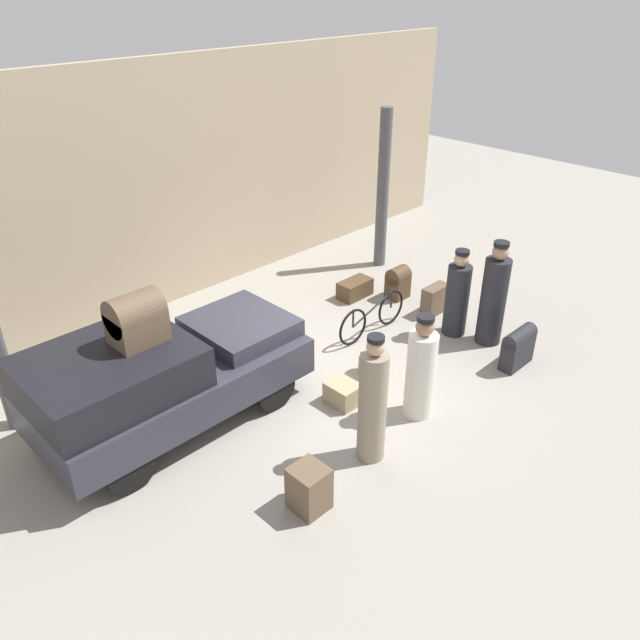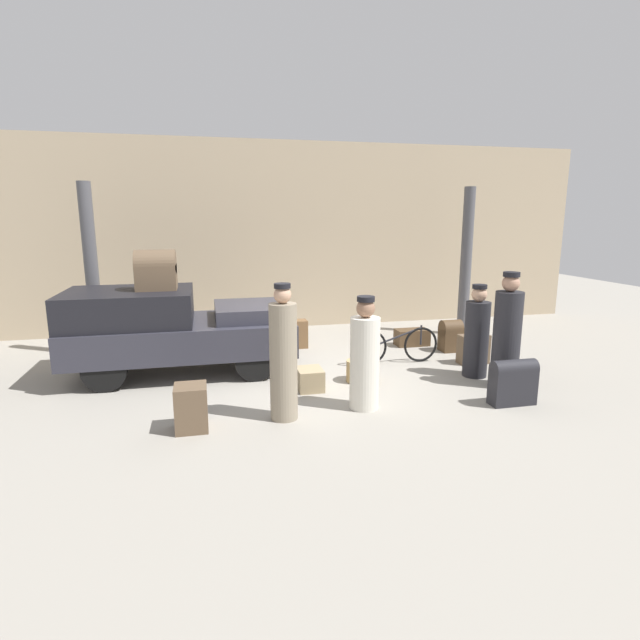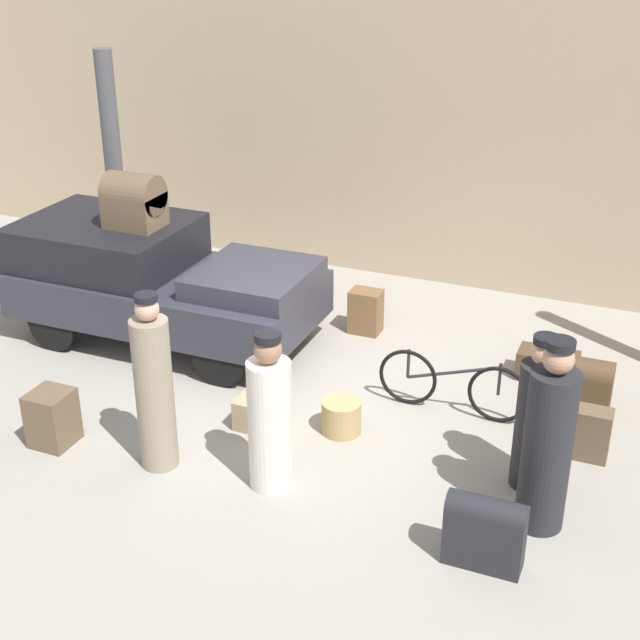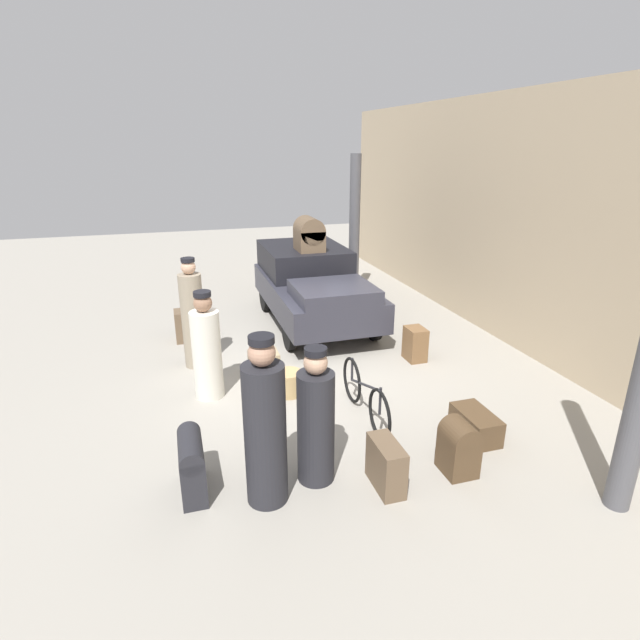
% 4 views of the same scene
% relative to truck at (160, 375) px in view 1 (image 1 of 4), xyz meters
% --- Properties ---
extents(ground_plane, '(30.00, 30.00, 0.00)m').
position_rel_truck_xyz_m(ground_plane, '(2.34, -0.79, -0.84)').
color(ground_plane, gray).
extents(station_building_facade, '(16.00, 0.15, 4.50)m').
position_rel_truck_xyz_m(station_building_facade, '(2.34, 3.28, 1.41)').
color(station_building_facade, tan).
rests_on(station_building_facade, ground).
extents(canopy_pillar_right, '(0.26, 0.26, 3.39)m').
position_rel_truck_xyz_m(canopy_pillar_right, '(6.47, 1.50, 0.86)').
color(canopy_pillar_right, '#4C4C51').
rests_on(canopy_pillar_right, ground).
extents(truck, '(3.85, 1.84, 1.50)m').
position_rel_truck_xyz_m(truck, '(0.00, 0.00, 0.00)').
color(truck, black).
rests_on(truck, ground).
extents(bicycle, '(1.70, 0.04, 0.72)m').
position_rel_truck_xyz_m(bicycle, '(4.04, -0.40, -0.49)').
color(bicycle, black).
rests_on(bicycle, ground).
extents(wicker_basket, '(0.43, 0.43, 0.36)m').
position_rel_truck_xyz_m(wicker_basket, '(3.06, -1.25, -0.65)').
color(wicker_basket, tan).
rests_on(wicker_basket, ground).
extents(porter_standing_middle, '(0.44, 0.44, 1.88)m').
position_rel_truck_xyz_m(porter_standing_middle, '(5.30, -2.01, 0.02)').
color(porter_standing_middle, '#232328').
rests_on(porter_standing_middle, ground).
extents(conductor_in_dark_uniform, '(0.42, 0.42, 1.61)m').
position_rel_truck_xyz_m(conductor_in_dark_uniform, '(5.12, -1.42, -0.11)').
color(conductor_in_dark_uniform, '#232328').
rests_on(conductor_in_dark_uniform, ground).
extents(porter_lifting_near_truck, '(0.43, 0.43, 1.64)m').
position_rel_truck_xyz_m(porter_lifting_near_truck, '(2.78, -2.40, -0.09)').
color(porter_lifting_near_truck, silver).
rests_on(porter_lifting_near_truck, ground).
extents(porter_with_bicycle, '(0.38, 0.38, 1.88)m').
position_rel_truck_xyz_m(porter_with_bicycle, '(1.59, -2.52, 0.03)').
color(porter_with_bicycle, gray).
rests_on(porter_with_bicycle, ground).
extents(suitcase_tan_flat, '(0.41, 0.43, 0.60)m').
position_rel_truck_xyz_m(suitcase_tan_flat, '(0.35, -2.62, -0.54)').
color(suitcase_tan_flat, brown).
rests_on(suitcase_tan_flat, ground).
extents(suitcase_small_leather, '(0.71, 0.38, 0.35)m').
position_rel_truck_xyz_m(suitcase_small_leather, '(4.90, 0.80, -0.66)').
color(suitcase_small_leather, '#4C3823').
rests_on(suitcase_small_leather, ground).
extents(trunk_umber_medium, '(0.40, 0.48, 0.34)m').
position_rel_truck_xyz_m(trunk_umber_medium, '(2.17, -1.46, -0.66)').
color(trunk_umber_medium, '#9E8966').
rests_on(trunk_umber_medium, ground).
extents(suitcase_black_upright, '(0.41, 0.31, 0.59)m').
position_rel_truck_xyz_m(suitcase_black_upright, '(2.45, 1.17, -0.54)').
color(suitcase_black_upright, brown).
rests_on(suitcase_black_upright, ground).
extents(trunk_barrel_dark, '(0.41, 0.36, 0.66)m').
position_rel_truck_xyz_m(trunk_barrel_dark, '(5.48, 0.18, -0.49)').
color(trunk_barrel_dark, '#4C3823').
rests_on(trunk_barrel_dark, ground).
extents(trunk_large_brown, '(0.68, 0.26, 0.68)m').
position_rel_truck_xyz_m(trunk_large_brown, '(4.96, -2.76, -0.47)').
color(trunk_large_brown, '#232328').
rests_on(trunk_large_brown, ground).
extents(trunk_wicker_pale, '(0.57, 0.26, 0.55)m').
position_rel_truck_xyz_m(trunk_wicker_pale, '(5.49, -0.72, -0.56)').
color(trunk_wicker_pale, brown).
rests_on(trunk_wicker_pale, ground).
extents(trunk_on_truck_roof, '(0.67, 0.53, 0.69)m').
position_rel_truck_xyz_m(trunk_on_truck_roof, '(-0.21, -0.00, 0.99)').
color(trunk_on_truck_roof, brown).
rests_on(trunk_on_truck_roof, truck).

